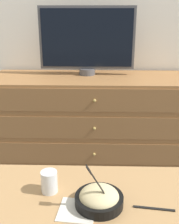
% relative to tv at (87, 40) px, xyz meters
% --- Properties ---
extents(ground_plane, '(12.00, 12.00, 0.00)m').
position_rel_tv_xyz_m(ground_plane, '(-0.08, 0.22, -0.94)').
color(ground_plane, '#56514C').
extents(dresser, '(1.68, 0.57, 0.65)m').
position_rel_tv_xyz_m(dresser, '(0.07, -0.09, -0.61)').
color(dresser, '#9E6B3D').
rests_on(dresser, ground_plane).
extents(tv, '(0.76, 0.13, 0.54)m').
position_rel_tv_xyz_m(tv, '(0.00, 0.00, 0.00)').
color(tv, '#515156').
rests_on(tv, dresser).
extents(coffee_table, '(1.02, 0.47, 0.42)m').
position_rel_tv_xyz_m(coffee_table, '(0.02, -1.30, -0.58)').
color(coffee_table, tan).
rests_on(coffee_table, ground_plane).
extents(takeout_bowl, '(0.20, 0.20, 0.20)m').
position_rel_tv_xyz_m(takeout_bowl, '(0.10, -1.36, -0.48)').
color(takeout_bowl, black).
rests_on(takeout_bowl, coffee_table).
extents(drink_cup, '(0.07, 0.07, 0.10)m').
position_rel_tv_xyz_m(drink_cup, '(-0.12, -1.28, -0.47)').
color(drink_cup, white).
rests_on(drink_cup, coffee_table).
extents(napkin, '(0.16, 0.16, 0.00)m').
position_rel_tv_xyz_m(napkin, '(0.01, -1.40, -0.51)').
color(napkin, silver).
rests_on(napkin, coffee_table).
extents(knife, '(0.16, 0.03, 0.01)m').
position_rel_tv_xyz_m(knife, '(0.31, -1.38, -0.51)').
color(knife, black).
rests_on(knife, coffee_table).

